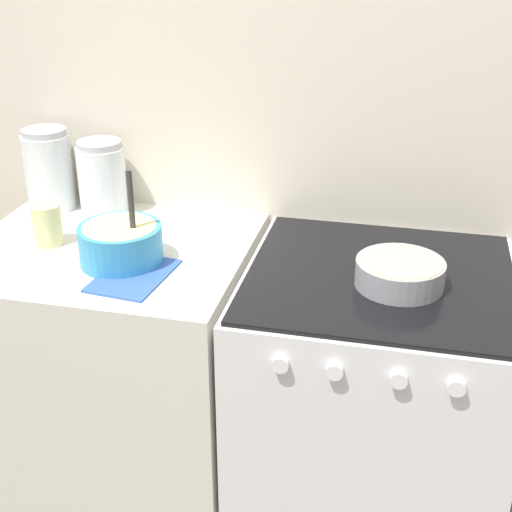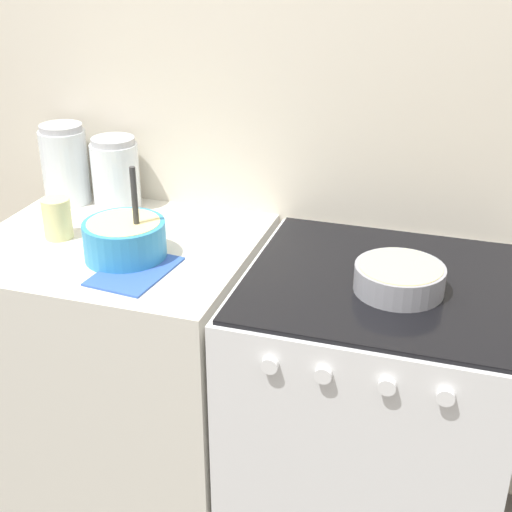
{
  "view_description": "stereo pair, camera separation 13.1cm",
  "coord_description": "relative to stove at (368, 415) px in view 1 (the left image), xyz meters",
  "views": [
    {
      "loc": [
        0.43,
        -1.34,
        1.76
      ],
      "look_at": [
        0.05,
        0.27,
        0.96
      ],
      "focal_mm": 50.0,
      "sensor_mm": 36.0,
      "label": 1
    },
    {
      "loc": [
        0.55,
        -1.31,
        1.76
      ],
      "look_at": [
        0.05,
        0.27,
        0.96
      ],
      "focal_mm": 50.0,
      "sensor_mm": 36.0,
      "label": 2
    }
  ],
  "objects": [
    {
      "name": "recipe_page",
      "position": [
        -0.62,
        -0.16,
        0.46
      ],
      "size": [
        0.19,
        0.26,
        0.01
      ],
      "color": "#3359B2",
      "rests_on": "countertop_cabinet"
    },
    {
      "name": "mixing_bowl",
      "position": [
        -0.68,
        -0.08,
        0.52
      ],
      "size": [
        0.22,
        0.22,
        0.26
      ],
      "color": "#338CBF",
      "rests_on": "countertop_cabinet"
    },
    {
      "name": "wall_back",
      "position": [
        -0.37,
        0.36,
        0.74
      ],
      "size": [
        4.58,
        0.05,
        2.4
      ],
      "color": "beige",
      "rests_on": "ground_plane"
    },
    {
      "name": "tin_can",
      "position": [
        -0.93,
        -0.02,
        0.52
      ],
      "size": [
        0.08,
        0.08,
        0.12
      ],
      "color": "beige",
      "rests_on": "countertop_cabinet"
    },
    {
      "name": "baking_pan",
      "position": [
        0.05,
        -0.05,
        0.49
      ],
      "size": [
        0.22,
        0.22,
        0.07
      ],
      "color": "gray",
      "rests_on": "stove"
    },
    {
      "name": "storage_jar_middle",
      "position": [
        -0.88,
        0.24,
        0.55
      ],
      "size": [
        0.15,
        0.15,
        0.23
      ],
      "color": "silver",
      "rests_on": "countertop_cabinet"
    },
    {
      "name": "countertop_cabinet",
      "position": [
        -0.76,
        0.0,
        0.0
      ],
      "size": [
        0.79,
        0.68,
        0.91
      ],
      "color": "silver",
      "rests_on": "ground_plane"
    },
    {
      "name": "storage_jar_left",
      "position": [
        -1.05,
        0.24,
        0.57
      ],
      "size": [
        0.15,
        0.15,
        0.26
      ],
      "color": "silver",
      "rests_on": "countertop_cabinet"
    },
    {
      "name": "stove",
      "position": [
        0.0,
        0.0,
        0.0
      ],
      "size": [
        0.71,
        0.69,
        0.91
      ],
      "color": "silver",
      "rests_on": "ground_plane"
    }
  ]
}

